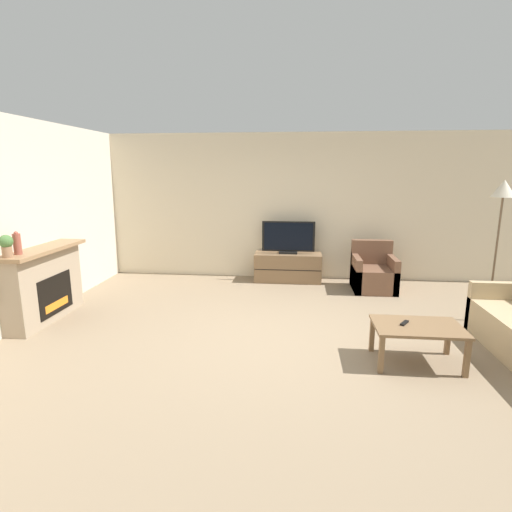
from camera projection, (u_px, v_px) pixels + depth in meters
name	position (u px, v px, depth m)	size (l,w,h in m)	color
ground_plane	(286.00, 340.00, 4.84)	(24.00, 24.00, 0.00)	#89755B
wall_back	(292.00, 207.00, 7.47)	(12.00, 0.06, 2.70)	beige
wall_left	(4.00, 226.00, 4.91)	(0.06, 12.00, 2.70)	beige
fireplace	(44.00, 283.00, 5.41)	(0.43, 1.46, 1.01)	tan
mantel_vase_left	(17.00, 244.00, 4.85)	(0.09, 0.09, 0.29)	#994C3D
potted_plant	(6.00, 245.00, 4.67)	(0.16, 0.16, 0.27)	#936B4C
tv_stand	(288.00, 267.00, 7.40)	(1.22, 0.47, 0.52)	brown
tv	(288.00, 239.00, 7.29)	(0.96, 0.18, 0.59)	black
armchair	(373.00, 274.00, 6.86)	(0.70, 0.76, 0.82)	brown
coffee_table	(418.00, 331.00, 4.18)	(0.90, 0.59, 0.43)	brown
remote	(404.00, 323.00, 4.21)	(0.12, 0.15, 0.02)	black
floor_lamp	(502.00, 202.00, 5.13)	(0.30, 0.30, 1.90)	black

